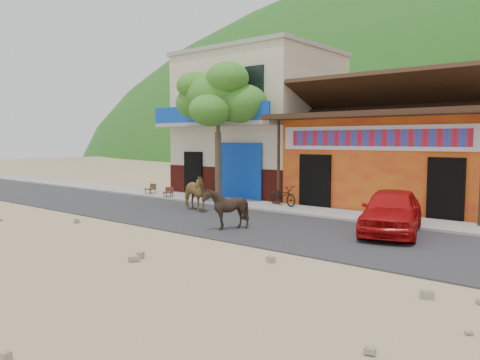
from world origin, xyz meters
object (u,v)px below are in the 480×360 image
object	(u,v)px
tree	(218,132)
cow_tan	(193,193)
scooter	(283,195)
cafe_chair_right	(168,188)
cafe_chair_left	(150,184)
red_car	(391,211)
cow_dark	(226,209)

from	to	relation	value
tree	cow_tan	world-z (taller)	tree
scooter	cafe_chair_right	bearing A→B (deg)	115.19
cow_tan	cafe_chair_left	xyz separation A→B (m)	(-5.36, 2.33, -0.17)
red_car	scooter	xyz separation A→B (m)	(-5.45, 2.35, -0.18)
tree	cafe_chair_left	world-z (taller)	tree
tree	cow_dark	size ratio (longest dim) A/B	4.64
tree	cafe_chair_left	xyz separation A→B (m)	(-4.40, -0.18, -2.55)
scooter	cafe_chair_left	distance (m)	7.53
red_car	cafe_chair_left	bearing A→B (deg)	157.11
red_car	cafe_chair_right	world-z (taller)	red_car
cow_tan	cow_dark	bearing A→B (deg)	-107.26
cow_tan	cow_dark	xyz separation A→B (m)	(3.47, -2.03, -0.06)
scooter	cafe_chair_left	world-z (taller)	cafe_chair_left
scooter	cafe_chair_left	bearing A→B (deg)	110.66
tree	cow_tan	distance (m)	3.59
cow_tan	red_car	distance (m)	7.62
cow_dark	red_car	xyz separation A→B (m)	(4.12, 2.69, 0.02)
cow_dark	cafe_chair_right	size ratio (longest dim) A/B	1.56
cafe_chair_left	cafe_chair_right	world-z (taller)	cafe_chair_left
cow_tan	cow_dark	size ratio (longest dim) A/B	1.29
cow_tan	cafe_chair_right	bearing A→B (deg)	74.31
cow_tan	scooter	world-z (taller)	cow_tan
cafe_chair_left	cafe_chair_right	distance (m)	1.72
red_car	cow_tan	bearing A→B (deg)	169.43
cow_tan	cow_dark	distance (m)	4.02
cow_dark	cafe_chair_left	size ratio (longest dim) A/B	1.43
scooter	red_car	bearing A→B (deg)	-97.83
tree	cafe_chair_right	world-z (taller)	tree
tree	cow_dark	world-z (taller)	tree
tree	cafe_chair_right	xyz separation A→B (m)	(-2.71, -0.50, -2.59)
red_car	scooter	size ratio (longest dim) A/B	2.52
tree	red_car	xyz separation A→B (m)	(8.55, -1.86, -2.42)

